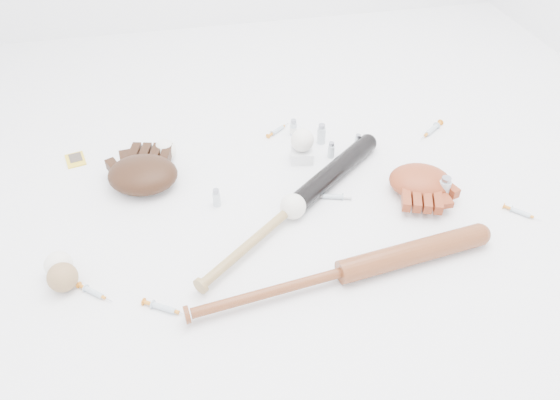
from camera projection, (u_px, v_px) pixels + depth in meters
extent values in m
plane|color=white|center=(293.00, 209.00, 1.75)|extent=(3.00, 3.00, 0.00)
cube|color=gold|center=(75.00, 160.00, 1.95)|extent=(0.08, 0.10, 0.00)
cube|color=white|center=(302.00, 155.00, 1.94)|extent=(0.09, 0.09, 0.04)
sphere|color=white|center=(302.00, 140.00, 1.90)|extent=(0.08, 0.08, 0.08)
sphere|color=white|center=(59.00, 265.00, 1.51)|extent=(0.08, 0.08, 0.08)
sphere|color=white|center=(165.00, 150.00, 1.93)|extent=(0.08, 0.08, 0.08)
sphere|color=white|center=(293.00, 207.00, 1.70)|extent=(0.08, 0.08, 0.08)
sphere|color=#967248|center=(63.00, 277.00, 1.47)|extent=(0.08, 0.08, 0.08)
cylinder|color=silver|center=(358.00, 142.00, 1.99)|extent=(0.02, 0.02, 0.06)
cylinder|color=silver|center=(293.00, 127.00, 2.05)|extent=(0.03, 0.03, 0.07)
cylinder|color=silver|center=(321.00, 134.00, 2.01)|extent=(0.03, 0.03, 0.08)
cylinder|color=silver|center=(444.00, 189.00, 1.75)|extent=(0.04, 0.04, 0.09)
cylinder|color=silver|center=(217.00, 197.00, 1.74)|extent=(0.03, 0.03, 0.06)
cylinder|color=silver|center=(331.00, 150.00, 1.95)|extent=(0.02, 0.02, 0.06)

